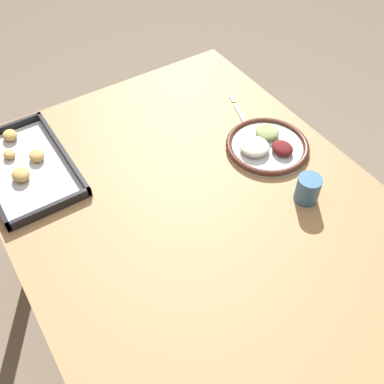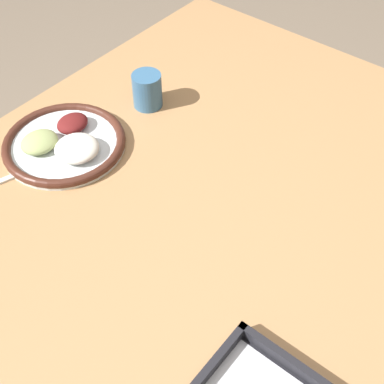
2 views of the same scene
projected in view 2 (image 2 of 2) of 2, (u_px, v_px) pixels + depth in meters
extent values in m
plane|color=#7A6B59|center=(196.00, 357.00, 1.57)|extent=(8.00, 8.00, 0.00)
cube|color=#AD7F51|center=(198.00, 201.00, 1.07)|extent=(1.28, 1.01, 0.03)
cylinder|color=#AD7F51|center=(201.00, 108.00, 1.83)|extent=(0.06, 0.06, 0.67)
cylinder|color=silver|center=(65.00, 145.00, 1.15)|extent=(0.26, 0.26, 0.01)
torus|color=#472319|center=(64.00, 143.00, 1.15)|extent=(0.26, 0.26, 0.02)
ellipsoid|color=white|center=(77.00, 148.00, 1.11)|extent=(0.09, 0.09, 0.03)
ellipsoid|color=maroon|center=(72.00, 123.00, 1.17)|extent=(0.07, 0.06, 0.03)
ellipsoid|color=#9EAD6B|center=(39.00, 142.00, 1.13)|extent=(0.08, 0.07, 0.03)
cube|color=silver|center=(1.00, 181.00, 1.08)|extent=(0.16, 0.06, 0.00)
cube|color=black|center=(307.00, 375.00, 0.79)|extent=(0.01, 0.25, 0.02)
cylinder|color=#38668E|center=(147.00, 90.00, 1.23)|extent=(0.07, 0.07, 0.08)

